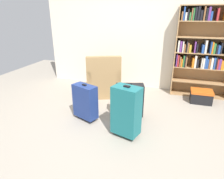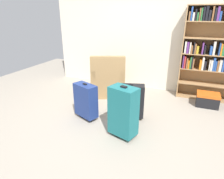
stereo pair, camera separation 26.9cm
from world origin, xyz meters
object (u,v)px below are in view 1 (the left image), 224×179
at_px(storage_box, 201,96).
at_px(suitcase_teal, 126,111).
at_px(suitcase_navy_blue, 85,101).
at_px(armchair, 103,81).
at_px(bookshelf, 204,48).
at_px(suitcase_black, 130,100).
at_px(mug, 124,95).

bearing_deg(storage_box, suitcase_teal, -127.14).
height_order(storage_box, suitcase_navy_blue, suitcase_navy_blue).
relative_size(armchair, suitcase_navy_blue, 1.44).
height_order(bookshelf, storage_box, bookshelf).
height_order(armchair, suitcase_navy_blue, armchair).
xyz_separation_m(bookshelf, storage_box, (0.03, -0.41, -0.89)).
xyz_separation_m(armchair, suitcase_black, (0.77, -0.88, 0.01)).
height_order(storage_box, suitcase_black, suitcase_black).
relative_size(mug, suitcase_teal, 0.15).
height_order(bookshelf, suitcase_teal, bookshelf).
bearing_deg(armchair, storage_box, 4.29).
bearing_deg(suitcase_navy_blue, bookshelf, 41.63).
height_order(armchair, mug, armchair).
xyz_separation_m(bookshelf, suitcase_navy_blue, (-1.92, -1.71, -0.70)).
relative_size(storage_box, suitcase_black, 0.66).
distance_m(bookshelf, storage_box, 0.98).
height_order(mug, storage_box, storage_box).
height_order(suitcase_black, suitcase_teal, suitcase_teal).
bearing_deg(suitcase_navy_blue, suitcase_black, 21.11).
relative_size(bookshelf, storage_box, 4.49).
distance_m(bookshelf, suitcase_teal, 2.38).
relative_size(mug, suitcase_black, 0.19).
height_order(armchair, storage_box, armchair).
height_order(armchair, suitcase_teal, armchair).
bearing_deg(storage_box, mug, -172.57).
bearing_deg(suitcase_navy_blue, armchair, 93.85).
xyz_separation_m(armchair, suitcase_teal, (0.84, -1.42, 0.09)).
bearing_deg(suitcase_navy_blue, mug, 69.45).
distance_m(armchair, suitcase_teal, 1.65).
distance_m(bookshelf, armchair, 2.19).
relative_size(armchair, suitcase_black, 1.46).
bearing_deg(suitcase_navy_blue, suitcase_teal, -20.00).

